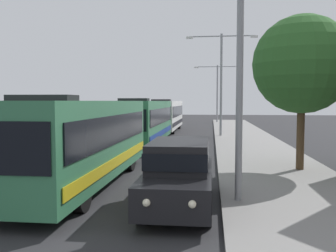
% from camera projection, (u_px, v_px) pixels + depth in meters
% --- Properties ---
extents(bus_lead, '(2.58, 10.45, 3.21)m').
position_uv_depth(bus_lead, '(83.00, 139.00, 13.32)').
color(bus_lead, '#33724C').
rests_on(bus_lead, ground_plane).
extents(bus_second_in_line, '(2.58, 10.92, 3.21)m').
position_uv_depth(bus_second_in_line, '(144.00, 121.00, 25.35)').
color(bus_second_in_line, '#33724C').
rests_on(bus_second_in_line, ground_plane).
extents(bus_middle, '(2.58, 11.25, 3.21)m').
position_uv_depth(bus_middle, '(166.00, 114.00, 37.50)').
color(bus_middle, silver).
rests_on(bus_middle, ground_plane).
extents(white_suv, '(1.86, 4.93, 1.90)m').
position_uv_depth(white_suv, '(179.00, 171.00, 10.55)').
color(white_suv, black).
rests_on(white_suv, ground_plane).
extents(streetlamp_near, '(5.98, 0.28, 8.52)m').
position_uv_depth(streetlamp_near, '(240.00, 19.00, 10.47)').
color(streetlamp_near, gray).
rests_on(streetlamp_near, sidewalk).
extents(streetlamp_mid, '(5.86, 0.28, 8.47)m').
position_uv_depth(streetlamp_mid, '(221.00, 74.00, 30.84)').
color(streetlamp_mid, gray).
rests_on(streetlamp_mid, sidewalk).
extents(streetlamp_far, '(6.43, 0.28, 7.84)m').
position_uv_depth(streetlamp_far, '(217.00, 87.00, 51.22)').
color(streetlamp_far, gray).
rests_on(streetlamp_far, sidewalk).
extents(roadside_tree, '(4.10, 4.10, 6.47)m').
position_uv_depth(roadside_tree, '(302.00, 65.00, 15.39)').
color(roadside_tree, '#4C3823').
rests_on(roadside_tree, sidewalk).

